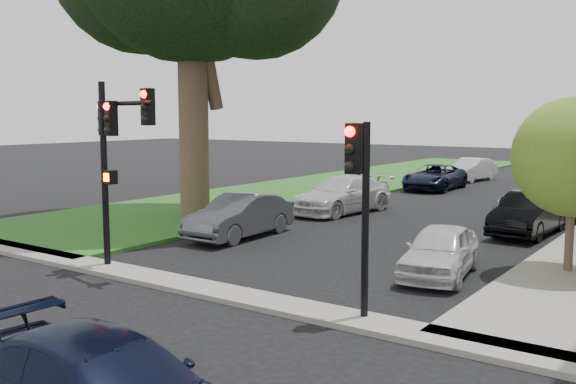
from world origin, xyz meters
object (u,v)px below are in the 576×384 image
Objects in this scene: traffic_signal_main at (114,141)px; car_parked_2 at (549,201)px; car_parked_1 at (529,214)px; car_parked_6 at (342,195)px; car_parked_9 at (471,170)px; car_parked_0 at (440,251)px; small_tree_a at (574,157)px; traffic_signal_secondary at (360,183)px; car_parked_8 at (435,177)px; car_parked_5 at (240,216)px.

traffic_signal_main is 0.89× the size of car_parked_2.
car_parked_6 is (-7.58, 0.64, 0.04)m from car_parked_1.
car_parked_6 is 15.46m from car_parked_9.
car_parked_0 is 6.99m from car_parked_1.
car_parked_1 is at bearing -56.65° from car_parked_9.
car_parked_0 is at bearing -39.79° from car_parked_6.
small_tree_a reaches higher than car_parked_0.
small_tree_a is 11.58m from car_parked_6.
small_tree_a reaches higher than car_parked_1.
car_parked_8 is (-7.34, 21.77, -2.02)m from traffic_signal_secondary.
traffic_signal_main reaches higher than car_parked_9.
car_parked_2 reaches higher than car_parked_9.
car_parked_6 is at bearing 150.10° from small_tree_a.
car_parked_8 is (-0.29, 21.73, -2.66)m from traffic_signal_main.
traffic_signal_main is at bearing -82.30° from car_parked_6.
car_parked_0 is at bearing 30.83° from traffic_signal_main.
traffic_signal_secondary is at bearing -38.31° from car_parked_5.
traffic_signal_secondary is at bearing -73.07° from car_parked_8.
car_parked_2 is 10.35m from car_parked_8.
traffic_signal_secondary is 0.92× the size of car_parked_9.
car_parked_5 is at bearing 144.04° from traffic_signal_secondary.
traffic_signal_secondary reaches higher than car_parked_5.
car_parked_2 is (0.17, 10.37, 0.11)m from car_parked_0.
car_parked_2 is 7.92m from car_parked_6.
traffic_signal_main is 7.08m from traffic_signal_secondary.
traffic_signal_secondary reaches higher than car_parked_1.
traffic_signal_main is at bearing -121.06° from car_parked_1.
traffic_signal_secondary is 28.34m from car_parked_9.
car_parked_2 reaches higher than car_parked_5.
car_parked_9 is at bearing 97.94° from car_parked_0.
car_parked_6 is (-7.29, 11.85, -1.95)m from traffic_signal_secondary.
car_parked_2 is 14.72m from car_parked_9.
car_parked_2 is at bearing 89.45° from traffic_signal_secondary.
car_parked_6 is at bearing -149.44° from car_parked_2.
car_parked_1 is at bearing 77.85° from car_parked_0.
car_parked_1 is 1.02× the size of car_parked_9.
small_tree_a is 10.16m from car_parked_5.
traffic_signal_main is 1.29× the size of car_parked_0.
traffic_signal_main is 1.00× the size of car_parked_8.
car_parked_9 is (-7.59, 16.10, -0.02)m from car_parked_1.
car_parked_8 is (-7.32, 17.53, 0.04)m from car_parked_0.
traffic_signal_main is at bearing -106.08° from car_parked_2.
car_parked_2 is at bearing -45.45° from car_parked_8.
traffic_signal_secondary is 0.80× the size of car_parked_8.
car_parked_2 reaches higher than car_parked_8.
traffic_signal_secondary is 4.71m from car_parked_0.
small_tree_a is 23.42m from car_parked_9.
car_parked_2 reaches higher than car_parked_6.
traffic_signal_main is at bearing -81.39° from car_parked_9.
traffic_signal_main is at bearing 179.68° from traffic_signal_secondary.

